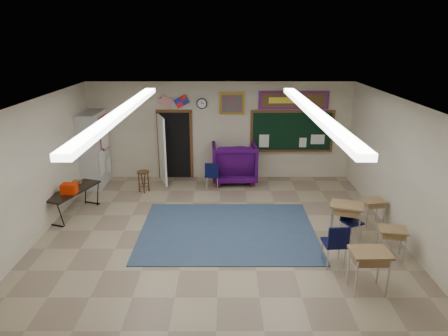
{
  "coord_description": "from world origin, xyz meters",
  "views": [
    {
      "loc": [
        0.12,
        -7.47,
        4.32
      ],
      "look_at": [
        0.12,
        1.5,
        1.31
      ],
      "focal_mm": 32.0,
      "sensor_mm": 36.0,
      "label": 1
    }
  ],
  "objects_px": {
    "wingback_armchair": "(234,162)",
    "student_desk_front_right": "(372,211)",
    "folding_table": "(74,201)",
    "student_desk_front_left": "(346,219)",
    "wooden_stool": "(144,181)"
  },
  "relations": [
    {
      "from": "wingback_armchair",
      "to": "student_desk_front_right",
      "type": "height_order",
      "value": "wingback_armchair"
    },
    {
      "from": "folding_table",
      "to": "wingback_armchair",
      "type": "bearing_deg",
      "value": 50.13
    },
    {
      "from": "student_desk_front_right",
      "to": "folding_table",
      "type": "distance_m",
      "value": 7.31
    },
    {
      "from": "student_desk_front_right",
      "to": "student_desk_front_left",
      "type": "bearing_deg",
      "value": -152.15
    },
    {
      "from": "student_desk_front_right",
      "to": "wooden_stool",
      "type": "height_order",
      "value": "student_desk_front_right"
    },
    {
      "from": "wingback_armchair",
      "to": "student_desk_front_right",
      "type": "distance_m",
      "value": 4.4
    },
    {
      "from": "wingback_armchair",
      "to": "wooden_stool",
      "type": "height_order",
      "value": "wingback_armchair"
    },
    {
      "from": "student_desk_front_right",
      "to": "folding_table",
      "type": "bearing_deg",
      "value": 163.89
    },
    {
      "from": "student_desk_front_right",
      "to": "folding_table",
      "type": "xyz_separation_m",
      "value": [
        -7.29,
        0.56,
        0.01
      ]
    },
    {
      "from": "student_desk_front_left",
      "to": "student_desk_front_right",
      "type": "distance_m",
      "value": 1.1
    },
    {
      "from": "wingback_armchair",
      "to": "student_desk_front_right",
      "type": "bearing_deg",
      "value": 134.48
    },
    {
      "from": "wingback_armchair",
      "to": "folding_table",
      "type": "height_order",
      "value": "wingback_armchair"
    },
    {
      "from": "student_desk_front_right",
      "to": "folding_table",
      "type": "relative_size",
      "value": 0.38
    },
    {
      "from": "student_desk_front_right",
      "to": "wooden_stool",
      "type": "xyz_separation_m",
      "value": [
        -5.83,
        2.08,
        -0.03
      ]
    },
    {
      "from": "student_desk_front_left",
      "to": "folding_table",
      "type": "distance_m",
      "value": 6.56
    }
  ]
}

